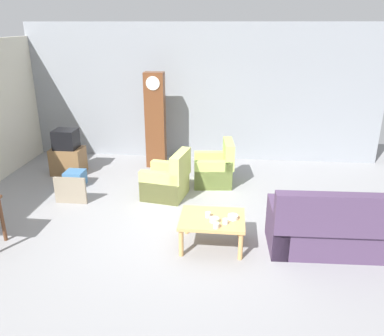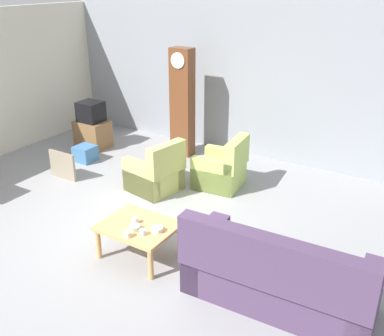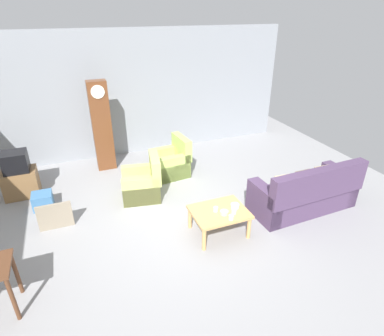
{
  "view_description": "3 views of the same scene",
  "coord_description": "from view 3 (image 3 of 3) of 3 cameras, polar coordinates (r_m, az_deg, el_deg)",
  "views": [
    {
      "loc": [
        0.75,
        -5.69,
        3.17
      ],
      "look_at": [
        0.11,
        0.31,
        0.91
      ],
      "focal_mm": 36.4,
      "sensor_mm": 36.0,
      "label": 1
    },
    {
      "loc": [
        3.7,
        -4.41,
        3.44
      ],
      "look_at": [
        0.67,
        0.49,
        0.92
      ],
      "focal_mm": 41.4,
      "sensor_mm": 36.0,
      "label": 2
    },
    {
      "loc": [
        -1.62,
        -4.67,
        3.65
      ],
      "look_at": [
        0.29,
        0.19,
        0.99
      ],
      "focal_mm": 29.8,
      "sensor_mm": 36.0,
      "label": 3
    }
  ],
  "objects": [
    {
      "name": "armchair_olive_near",
      "position": [
        6.79,
        -8.75,
        -2.81
      ],
      "size": [
        0.91,
        0.89,
        0.92
      ],
      "color": "#B7BC66",
      "rests_on": "ground_plane"
    },
    {
      "name": "cup_white_porcelain",
      "position": [
        5.57,
        4.27,
        -7.36
      ],
      "size": [
        0.08,
        0.08,
        0.08
      ],
      "primitive_type": "cylinder",
      "color": "white",
      "rests_on": "coffee_table_wood"
    },
    {
      "name": "armchair_olive_far",
      "position": [
        7.63,
        -3.66,
        0.96
      ],
      "size": [
        0.86,
        0.84,
        0.92
      ],
      "color": "#AFCB62",
      "rests_on": "ground_plane"
    },
    {
      "name": "tv_crt",
      "position": [
        7.48,
        -29.09,
        0.98
      ],
      "size": [
        0.48,
        0.44,
        0.42
      ],
      "primitive_type": "cube",
      "color": "black",
      "rests_on": "tv_stand_cabinet"
    },
    {
      "name": "coffee_table_wood",
      "position": [
        5.65,
        4.88,
        -8.18
      ],
      "size": [
        0.96,
        0.76,
        0.47
      ],
      "color": "tan",
      "rests_on": "ground_plane"
    },
    {
      "name": "tv_stand_cabinet",
      "position": [
        7.69,
        -28.26,
        -2.38
      ],
      "size": [
        0.68,
        0.52,
        0.58
      ],
      "primitive_type": "cube",
      "color": "brown",
      "rests_on": "ground_plane"
    },
    {
      "name": "grandfather_clock",
      "position": [
        7.93,
        -15.84,
        7.16
      ],
      "size": [
        0.44,
        0.3,
        2.17
      ],
      "color": "brown",
      "rests_on": "ground_plane"
    },
    {
      "name": "bowl_shallow_green",
      "position": [
        5.52,
        5.79,
        -7.93
      ],
      "size": [
        0.15,
        0.15,
        0.06
      ],
      "primitive_type": "cylinder",
      "color": "#B2C69E",
      "rests_on": "coffee_table_wood"
    },
    {
      "name": "storage_box_blue",
      "position": [
        7.11,
        -25.16,
        -5.29
      ],
      "size": [
        0.38,
        0.37,
        0.31
      ],
      "primitive_type": "cube",
      "color": "teal",
      "rests_on": "ground_plane"
    },
    {
      "name": "framed_picture_leaning",
      "position": [
        6.33,
        -23.29,
        -7.93
      ],
      "size": [
        0.6,
        0.05,
        0.51
      ],
      "primitive_type": "cube",
      "color": "gray",
      "rests_on": "ground_plane"
    },
    {
      "name": "cup_cream_tall",
      "position": [
        5.4,
        7.02,
        -8.78
      ],
      "size": [
        0.09,
        0.09,
        0.08
      ],
      "primitive_type": "cylinder",
      "color": "beige",
      "rests_on": "coffee_table_wood"
    },
    {
      "name": "ground_plane",
      "position": [
        6.15,
        -1.92,
        -9.43
      ],
      "size": [
        10.4,
        10.4,
        0.0
      ],
      "primitive_type": "plane",
      "color": "gray"
    },
    {
      "name": "bowl_white_stacked",
      "position": [
        5.71,
        7.7,
        -6.72
      ],
      "size": [
        0.15,
        0.15,
        0.06
      ],
      "primitive_type": "cylinder",
      "color": "white",
      "rests_on": "coffee_table_wood"
    },
    {
      "name": "cup_blue_rimmed",
      "position": [
        5.55,
        7.51,
        -7.73
      ],
      "size": [
        0.08,
        0.08,
        0.07
      ],
      "primitive_type": "cylinder",
      "color": "silver",
      "rests_on": "coffee_table_wood"
    },
    {
      "name": "couch_floral",
      "position": [
        6.66,
        19.58,
        -4.39
      ],
      "size": [
        2.13,
        0.96,
        1.04
      ],
      "color": "#4C3856",
      "rests_on": "ground_plane"
    },
    {
      "name": "garage_door_wall",
      "position": [
        8.68,
        -10.34,
        12.92
      ],
      "size": [
        8.4,
        0.16,
        3.2
      ],
      "primitive_type": "cube",
      "color": "gray",
      "rests_on": "ground_plane"
    }
  ]
}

